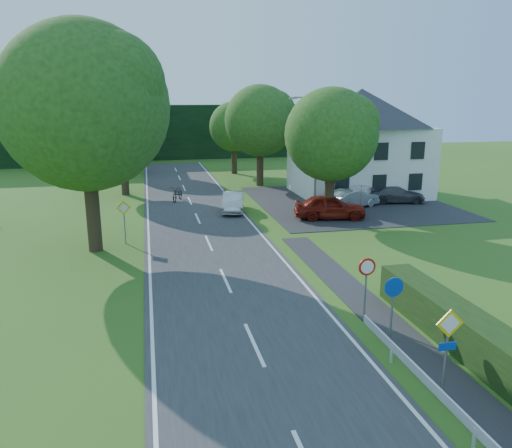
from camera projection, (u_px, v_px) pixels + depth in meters
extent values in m
cube|color=#313133|center=(219.00, 266.00, 23.88)|extent=(7.00, 80.00, 0.04)
cube|color=#272629|center=(348.00, 202.00, 38.68)|extent=(14.00, 16.00, 0.04)
cube|color=white|center=(150.00, 271.00, 23.20)|extent=(0.12, 80.00, 0.01)
cube|color=white|center=(284.00, 261.00, 24.55)|extent=(0.12, 80.00, 0.01)
cube|color=black|center=(228.00, 131.00, 68.26)|extent=(30.00, 5.00, 7.00)
cube|color=white|center=(358.00, 161.00, 41.26)|extent=(10.00, 8.00, 5.60)
pyramid|color=#28282D|center=(361.00, 108.00, 40.21)|extent=(10.60, 8.40, 3.00)
cylinder|color=gray|center=(316.00, 156.00, 34.08)|extent=(0.16, 0.16, 8.00)
cylinder|color=gray|center=(306.00, 97.00, 32.96)|extent=(1.70, 0.10, 0.10)
cube|color=gray|center=(293.00, 98.00, 32.79)|extent=(0.50, 0.18, 0.12)
cylinder|color=gray|center=(445.00, 358.00, 13.12)|extent=(0.07, 0.07, 2.40)
cube|color=yellow|center=(450.00, 323.00, 12.84)|extent=(0.78, 0.04, 0.78)
cube|color=white|center=(450.00, 323.00, 12.84)|extent=(0.57, 0.05, 0.57)
cube|color=#0B3CAE|center=(447.00, 346.00, 13.00)|extent=(0.50, 0.04, 0.22)
cylinder|color=gray|center=(392.00, 315.00, 15.98)|extent=(0.07, 0.07, 2.20)
cylinder|color=#0B3CAE|center=(394.00, 287.00, 15.72)|extent=(0.64, 0.04, 0.64)
cylinder|color=gray|center=(365.00, 292.00, 17.88)|extent=(0.07, 0.07, 2.20)
cylinder|color=red|center=(367.00, 267.00, 17.62)|extent=(0.64, 0.04, 0.64)
cylinder|color=white|center=(367.00, 267.00, 17.60)|extent=(0.48, 0.04, 0.48)
cylinder|color=gray|center=(125.00, 224.00, 27.42)|extent=(0.07, 0.07, 2.20)
cube|color=yellow|center=(123.00, 208.00, 27.16)|extent=(0.78, 0.04, 0.78)
cube|color=white|center=(123.00, 208.00, 27.16)|extent=(0.57, 0.05, 0.57)
imported|color=#B9BABE|center=(233.00, 202.00, 35.27)|extent=(2.24, 4.35, 1.36)
imported|color=black|center=(178.00, 193.00, 38.99)|extent=(1.46, 2.29, 1.14)
imported|color=maroon|center=(330.00, 207.00, 33.11)|extent=(5.00, 2.78, 1.61)
imported|color=#BBBBC0|center=(353.00, 198.00, 36.50)|extent=(4.48, 2.98, 1.40)
imported|color=#48484D|center=(396.00, 194.00, 38.29)|extent=(4.64, 2.57, 1.27)
imported|color=silver|center=(383.00, 190.00, 39.84)|extent=(5.19, 2.90, 1.37)
imported|color=#B2250E|center=(361.00, 198.00, 35.01)|extent=(2.37, 2.41, 1.98)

